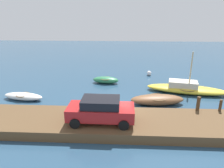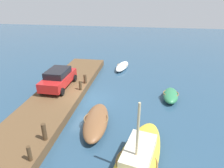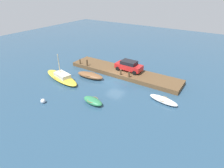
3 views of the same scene
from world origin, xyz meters
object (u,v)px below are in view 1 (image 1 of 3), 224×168
object	(u,v)px
rowboat_white	(23,96)
parked_car	(101,110)
mooring_post_mid_east	(198,104)
marker_buoy	(149,73)
mooring_post_mid_west	(107,103)
sailboat_yellow	(186,88)
mooring_post_west	(88,102)
rowboat_brown	(157,100)
mooring_post_east	(220,105)
dinghy_green	(106,80)

from	to	relation	value
rowboat_white	parked_car	xyz separation A→B (m)	(7.39, -4.72, 1.17)
mooring_post_mid_east	marker_buoy	xyz separation A→B (m)	(-2.20, 10.79, -0.87)
mooring_post_mid_west	marker_buoy	bearing A→B (deg)	68.13
sailboat_yellow	mooring_post_west	world-z (taller)	sailboat_yellow
mooring_post_mid_east	marker_buoy	bearing A→B (deg)	101.54
mooring_post_west	marker_buoy	bearing A→B (deg)	61.87
parked_car	mooring_post_west	bearing A→B (deg)	121.15
rowboat_brown	mooring_post_east	size ratio (longest dim) A/B	5.43
sailboat_yellow	marker_buoy	world-z (taller)	sailboat_yellow
mooring_post_mid_west	mooring_post_mid_east	distance (m)	6.54
dinghy_green	sailboat_yellow	size ratio (longest dim) A/B	0.38
mooring_post_mid_east	mooring_post_east	xyz separation A→B (m)	(1.57, 0.00, -0.10)
mooring_post_mid_west	marker_buoy	size ratio (longest dim) A/B	1.47
sailboat_yellow	mooring_post_east	xyz separation A→B (m)	(0.91, -5.16, 0.62)
mooring_post_mid_east	marker_buoy	size ratio (longest dim) A/B	1.84
dinghy_green	mooring_post_mid_east	bearing A→B (deg)	-39.92
dinghy_green	mooring_post_west	size ratio (longest dim) A/B	3.48
dinghy_green	sailboat_yellow	bearing A→B (deg)	-10.68
parked_car	mooring_post_mid_west	bearing A→B (deg)	83.78
marker_buoy	dinghy_green	bearing A→B (deg)	-147.66
mooring_post_mid_west	marker_buoy	xyz separation A→B (m)	(4.33, 10.79, -0.77)
mooring_post_mid_west	mooring_post_mid_east	xyz separation A→B (m)	(6.54, 0.00, 0.11)
rowboat_brown	sailboat_yellow	distance (m)	4.26
mooring_post_east	marker_buoy	xyz separation A→B (m)	(-3.77, 10.79, -0.77)
rowboat_white	sailboat_yellow	bearing A→B (deg)	18.41
dinghy_green	mooring_post_east	bearing A→B (deg)	-34.33
sailboat_yellow	parked_car	size ratio (longest dim) A/B	1.82
mooring_post_mid_west	marker_buoy	distance (m)	11.65
rowboat_white	mooring_post_east	xyz separation A→B (m)	(15.74, -2.69, 0.75)
rowboat_white	dinghy_green	bearing A→B (deg)	44.27
parked_car	marker_buoy	distance (m)	13.66
mooring_post_mid_west	rowboat_brown	bearing A→B (deg)	29.93
parked_car	rowboat_white	bearing A→B (deg)	148.25
rowboat_white	mooring_post_west	size ratio (longest dim) A/B	4.50
mooring_post_west	mooring_post_east	bearing A→B (deg)	0.00
mooring_post_west	marker_buoy	world-z (taller)	mooring_post_west
mooring_post_mid_east	mooring_post_east	distance (m)	1.57
rowboat_brown	mooring_post_mid_east	world-z (taller)	mooring_post_mid_east
rowboat_white	mooring_post_mid_west	size ratio (longest dim) A/B	4.55
dinghy_green	mooring_post_mid_west	xyz separation A→B (m)	(0.72, -7.59, 0.68)
rowboat_brown	sailboat_yellow	bearing A→B (deg)	36.80
dinghy_green	mooring_post_mid_east	world-z (taller)	mooring_post_mid_east
dinghy_green	parked_car	size ratio (longest dim) A/B	0.69
parked_car	marker_buoy	size ratio (longest dim) A/B	7.53
mooring_post_east	sailboat_yellow	bearing A→B (deg)	99.99
rowboat_brown	mooring_post_west	bearing A→B (deg)	-162.12
mooring_post_mid_west	mooring_post_east	size ratio (longest dim) A/B	0.98
rowboat_brown	mooring_post_mid_west	xyz separation A→B (m)	(-4.03, -2.32, 0.63)
rowboat_brown	mooring_post_mid_east	size ratio (longest dim) A/B	4.40
sailboat_yellow	mooring_post_east	world-z (taller)	sailboat_yellow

